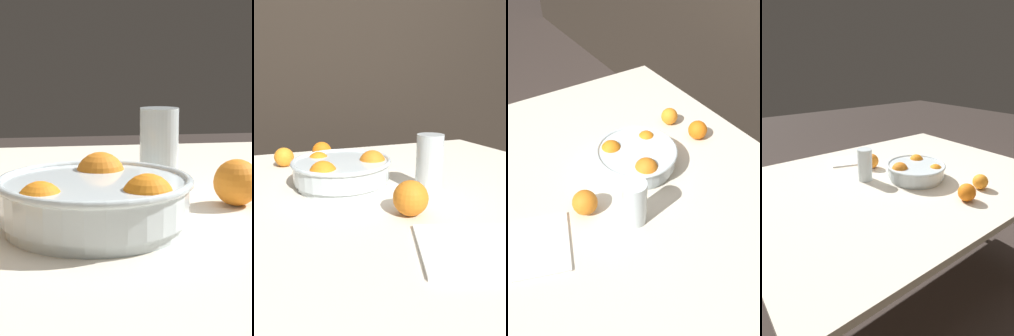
# 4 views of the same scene
# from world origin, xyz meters

# --- Properties ---
(dining_table) EXTENTS (1.48, 1.12, 0.70)m
(dining_table) POSITION_xyz_m (0.00, 0.00, 0.64)
(dining_table) COLOR beige
(dining_table) RESTS_ON ground_plane
(fruit_bowl) EXTENTS (0.29, 0.29, 0.10)m
(fruit_bowl) POSITION_xyz_m (-0.06, 0.07, 0.75)
(fruit_bowl) COLOR silver
(fruit_bowl) RESTS_ON dining_table
(juice_glass) EXTENTS (0.07, 0.07, 0.16)m
(juice_glass) POSITION_xyz_m (0.15, -0.07, 0.77)
(juice_glass) COLOR #F4A314
(juice_glass) RESTS_ON dining_table
(orange_loose_near_bowl) EXTENTS (0.08, 0.08, 0.08)m
(orange_loose_near_bowl) POSITION_xyz_m (0.04, -0.18, 0.74)
(orange_loose_near_bowl) COLOR orange
(orange_loose_near_bowl) RESTS_ON dining_table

